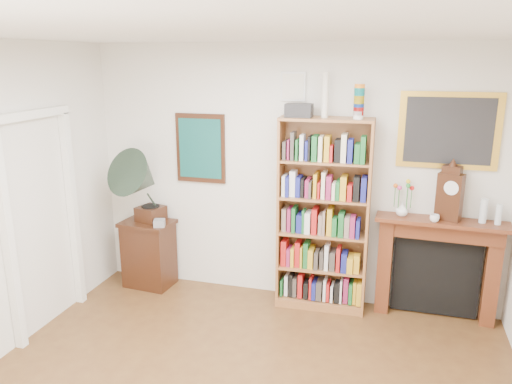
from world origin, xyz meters
TOP-DOWN VIEW (x-y plane):
  - room at (0.00, 0.00)m, footprint 4.51×5.01m
  - door_casing at (-2.21, 1.20)m, footprint 0.08×1.02m
  - teal_poster at (-1.05, 2.48)m, footprint 0.58×0.04m
  - small_picture at (0.00, 2.48)m, footprint 0.26×0.04m
  - gilt_painting at (1.55, 2.48)m, footprint 0.95×0.04m
  - bookshelf at (0.38, 2.31)m, footprint 0.96×0.37m
  - side_cabinet at (-1.66, 2.27)m, footprint 0.62×0.47m
  - fireplace at (1.56, 2.40)m, footprint 1.29×0.36m
  - gramophone at (-1.63, 2.16)m, footprint 0.70×0.80m
  - cd_stack at (-1.44, 2.15)m, footprint 0.15×0.15m
  - mantel_clock at (1.61, 2.37)m, footprint 0.27×0.21m
  - flower_vase at (1.17, 2.38)m, footprint 0.16×0.16m
  - teacup at (1.48, 2.26)m, footprint 0.10×0.10m
  - bottle_left at (1.93, 2.37)m, footprint 0.07×0.07m
  - bottle_right at (2.07, 2.35)m, footprint 0.06×0.06m

SIDE VIEW (x-z plane):
  - side_cabinet at x=-1.66m, z-range 0.00..0.79m
  - fireplace at x=1.56m, z-range 0.09..1.17m
  - cd_stack at x=-1.44m, z-range 0.79..0.87m
  - teacup at x=1.48m, z-range 1.08..1.15m
  - flower_vase at x=1.17m, z-range 1.08..1.21m
  - bookshelf at x=0.38m, z-range -0.03..2.34m
  - bottle_right at x=2.07m, z-range 1.08..1.28m
  - bottle_left at x=1.93m, z-range 1.08..1.32m
  - door_casing at x=-2.21m, z-range 0.18..2.35m
  - gramophone at x=-1.63m, z-range 0.85..1.75m
  - mantel_clock at x=1.61m, z-range 1.07..1.62m
  - room at x=0.00m, z-range -0.01..2.81m
  - teal_poster at x=-1.05m, z-range 1.26..2.04m
  - gilt_painting at x=1.55m, z-range 1.58..2.33m
  - small_picture at x=0.00m, z-range 2.20..2.50m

